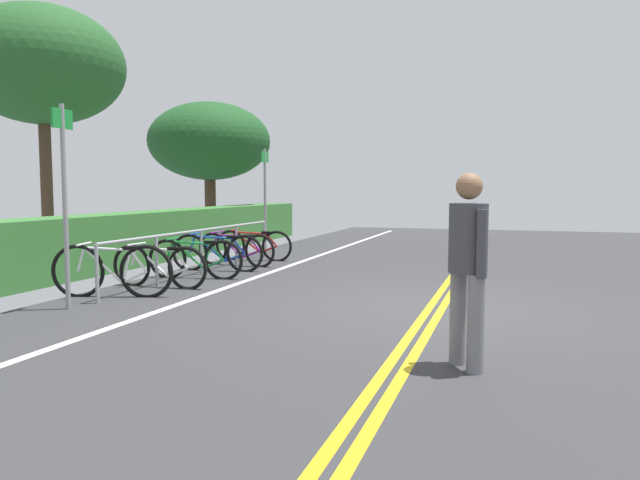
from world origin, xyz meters
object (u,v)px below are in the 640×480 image
pedestrian (468,257)px  sign_post_near (64,188)px  tree_far_right (209,142)px  bicycle_4 (236,249)px  tree_mid (42,66)px  bicycle_0 (112,271)px  sign_post_far (265,192)px  bicycle_1 (159,266)px  bicycle_5 (254,245)px  bicycle_2 (195,259)px  bicycle_3 (217,252)px  bike_rack (201,241)px

pedestrian → sign_post_near: bearing=77.6°
pedestrian → tree_far_right: (11.07, 8.21, 1.93)m
bicycle_4 → tree_far_right: (5.38, 3.38, 2.55)m
tree_mid → bicycle_0: bearing=-129.6°
bicycle_4 → sign_post_far: bearing=5.2°
bicycle_0 → pedestrian: pedestrian is taller
pedestrian → sign_post_near: 5.09m
bicycle_1 → bicycle_5: bearing=0.6°
bicycle_2 → sign_post_near: bearing=175.5°
bicycle_3 → pedestrian: pedestrian is taller
bicycle_0 → tree_mid: 6.41m
bicycle_4 → sign_post_far: (1.90, 0.17, 1.11)m
tree_far_right → bicycle_4: bearing=-147.8°
sign_post_near → tree_mid: size_ratio=0.48×
bicycle_2 → sign_post_far: bearing=4.3°
bicycle_1 → bicycle_4: bearing=0.6°
sign_post_near → tree_mid: 6.40m
bicycle_5 → sign_post_far: 1.52m
bicycle_1 → tree_mid: 6.11m
bicycle_2 → tree_far_right: bearing=25.9°
bicycle_2 → sign_post_far: (3.69, 0.27, 1.10)m
bicycle_3 → bicycle_5: bicycle_3 is taller
bicycle_1 → bicycle_2: bicycle_2 is taller
bicycle_3 → pedestrian: 6.86m
bicycle_0 → bicycle_3: bearing=-2.9°
sign_post_far → bike_rack: bearing=-177.2°
pedestrian → sign_post_near: size_ratio=0.64×
bike_rack → bicycle_4: (1.36, -0.01, -0.28)m
bicycle_1 → tree_far_right: bearing=22.7°
bicycle_2 → bicycle_1: bearing=175.9°
bicycle_0 → pedestrian: bearing=-111.8°
bicycle_0 → pedestrian: 5.37m
bicycle_2 → tree_mid: (1.44, 4.28, 3.69)m
bike_rack → bicycle_0: 2.35m
sign_post_near → bicycle_3: bearing=-2.1°
bike_rack → bicycle_0: size_ratio=3.37×
bicycle_5 → pedestrian: bearing=-143.6°
bicycle_5 → sign_post_near: size_ratio=0.66×
bicycle_5 → tree_mid: bearing=106.3°
tree_far_right → bike_rack: bearing=-153.4°
bike_rack → bicycle_1: bearing=-178.3°
pedestrian → sign_post_far: 9.10m
bicycle_5 → sign_post_far: size_ratio=0.70×
bicycle_2 → sign_post_near: 3.06m
bike_rack → sign_post_near: 3.37m
bicycle_4 → bicycle_5: (0.87, 0.01, -0.00)m
sign_post_far → tree_far_right: bearing=42.7°
bicycle_3 → sign_post_far: bearing=4.0°
pedestrian → sign_post_far: size_ratio=0.68×
bicycle_1 → bicycle_2: 0.99m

